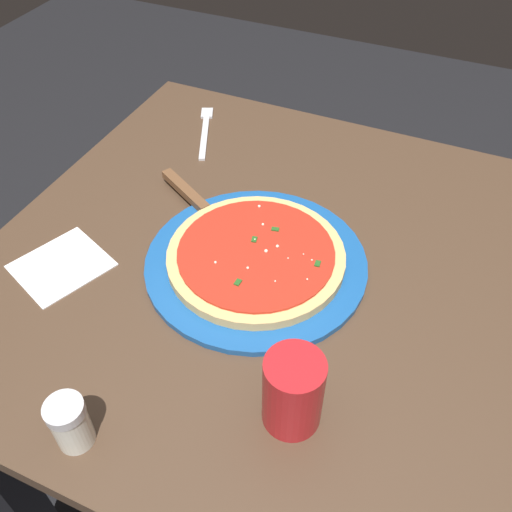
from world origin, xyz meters
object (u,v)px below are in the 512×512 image
napkin_folded_right (61,266)px  parmesan_shaker (70,423)px  pizza_server (198,203)px  fork (205,129)px  serving_plate (256,263)px  cup_tall_drink (293,392)px  pizza (256,256)px

napkin_folded_right → parmesan_shaker: 0.30m
pizza_server → napkin_folded_right: 0.24m
fork → pizza_server: bearing=-155.1°
serving_plate → cup_tall_drink: cup_tall_drink is taller
cup_tall_drink → parmesan_shaker: size_ratio=1.48×
pizza_server → pizza: bearing=-119.2°
pizza → napkin_folded_right: 0.30m
napkin_folded_right → fork: size_ratio=0.74×
pizza → fork: bearing=39.0°
serving_plate → cup_tall_drink: bearing=-146.7°
fork → serving_plate: bearing=-141.0°
serving_plate → napkin_folded_right: bearing=114.2°
napkin_folded_right → fork: (0.43, -0.03, 0.00)m
fork → napkin_folded_right: bearing=176.3°
pizza → fork: size_ratio=1.55×
fork → parmesan_shaker: parmesan_shaker is taller
pizza_server → parmesan_shaker: size_ratio=2.89×
pizza_server → cup_tall_drink: size_ratio=1.95×
pizza_server → cup_tall_drink: (-0.30, -0.29, 0.04)m
serving_plate → pizza: pizza is taller
cup_tall_drink → parmesan_shaker: bearing=120.6°
pizza → parmesan_shaker: size_ratio=3.71×
cup_tall_drink → fork: (0.53, 0.39, -0.05)m
cup_tall_drink → pizza: bearing=33.3°
serving_plate → fork: size_ratio=1.94×
pizza_server → fork: bearing=24.9°
pizza → pizza_server: bearing=60.8°
pizza → cup_tall_drink: cup_tall_drink is taller
pizza_server → napkin_folded_right: size_ratio=1.63×
fork → parmesan_shaker: bearing=-165.5°
pizza → pizza_server: 0.16m
fork → pizza: bearing=-141.0°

